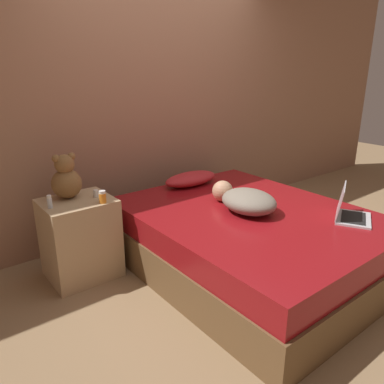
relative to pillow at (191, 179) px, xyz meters
The scene contains 11 objects.
ground_plane 1.04m from the pillow, 93.51° to the right, with size 12.00×12.00×0.00m, color #937551.
wall_back 0.85m from the pillow, 96.46° to the left, with size 8.00×0.06×2.60m.
bed 0.91m from the pillow, 93.51° to the right, with size 1.63×2.06×0.53m.
nightstand 1.22m from the pillow, behind, with size 0.53×0.46×0.66m.
pillow is the anchor object (origin of this frame).
person_lying 0.80m from the pillow, 94.98° to the right, with size 0.41×0.66×0.18m.
laptop 1.48m from the pillow, 73.31° to the right, with size 0.41×0.38×0.26m.
teddy_bear 1.24m from the pillow, behind, with size 0.23×0.23×0.36m.
bottle_clear 1.42m from the pillow, behind, with size 0.04×0.04×0.10m.
bottle_white 1.05m from the pillow, behind, with size 0.04×0.04×0.06m.
bottle_orange 1.09m from the pillow, 166.04° to the right, with size 0.05×0.05×0.10m.
Camera 1 is at (-2.11, -1.93, 1.65)m, focal length 35.00 mm.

